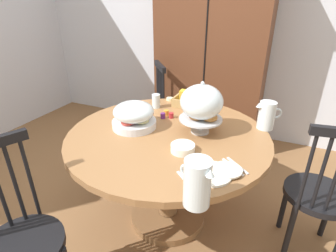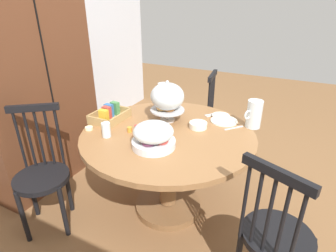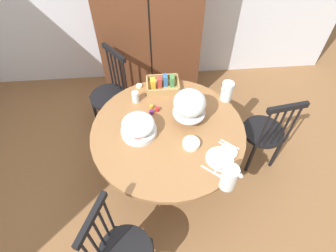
# 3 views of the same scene
# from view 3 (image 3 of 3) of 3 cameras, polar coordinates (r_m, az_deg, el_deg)

# --- Properties ---
(ground_plane) EXTENTS (10.00, 10.00, 0.00)m
(ground_plane) POSITION_cam_3_polar(r_m,az_deg,el_deg) (2.90, -0.93, -12.29)
(ground_plane) COLOR brown
(wooden_armoire) EXTENTS (1.18, 0.60, 1.96)m
(wooden_armoire) POSITION_cam_3_polar(r_m,az_deg,el_deg) (3.26, -3.97, 20.82)
(wooden_armoire) COLOR brown
(wooden_armoire) RESTS_ON ground_plane
(dining_table) EXTENTS (1.32, 1.32, 0.74)m
(dining_table) POSITION_cam_3_polar(r_m,az_deg,el_deg) (2.50, 0.00, -3.53)
(dining_table) COLOR olive
(dining_table) RESTS_ON ground_plane
(windsor_chair_near_window) EXTENTS (0.47, 0.47, 0.97)m
(windsor_chair_near_window) POSITION_cam_3_polar(r_m,az_deg,el_deg) (3.12, -11.80, 6.15)
(windsor_chair_near_window) COLOR black
(windsor_chair_near_window) RESTS_ON ground_plane
(windsor_chair_by_cabinet) EXTENTS (0.44, 0.44, 0.97)m
(windsor_chair_by_cabinet) POSITION_cam_3_polar(r_m,az_deg,el_deg) (2.22, -9.42, -24.17)
(windsor_chair_by_cabinet) COLOR black
(windsor_chair_by_cabinet) RESTS_ON ground_plane
(windsor_chair_facing_door) EXTENTS (0.40, 0.40, 0.97)m
(windsor_chair_facing_door) POSITION_cam_3_polar(r_m,az_deg,el_deg) (2.86, 19.23, -1.41)
(windsor_chair_facing_door) COLOR black
(windsor_chair_facing_door) RESTS_ON ground_plane
(pastry_stand_with_dome) EXTENTS (0.28, 0.28, 0.34)m
(pastry_stand_with_dome) POSITION_cam_3_polar(r_m,az_deg,el_deg) (2.29, 4.47, 4.58)
(pastry_stand_with_dome) COLOR silver
(pastry_stand_with_dome) RESTS_ON dining_table
(fruit_platter_covered) EXTENTS (0.30, 0.30, 0.18)m
(fruit_platter_covered) POSITION_cam_3_polar(r_m,az_deg,el_deg) (2.28, -6.14, -0.08)
(fruit_platter_covered) COLOR silver
(fruit_platter_covered) RESTS_ON dining_table
(orange_juice_pitcher) EXTENTS (0.18, 0.12, 0.22)m
(orange_juice_pitcher) POSITION_cam_3_polar(r_m,az_deg,el_deg) (2.02, 12.40, -10.50)
(orange_juice_pitcher) COLOR silver
(orange_juice_pitcher) RESTS_ON dining_table
(milk_pitcher) EXTENTS (0.17, 0.12, 0.19)m
(milk_pitcher) POSITION_cam_3_polar(r_m,az_deg,el_deg) (2.61, 12.05, 6.92)
(milk_pitcher) COLOR silver
(milk_pitcher) RESTS_ON dining_table
(cereal_basket) EXTENTS (0.32, 0.24, 0.12)m
(cereal_basket) POSITION_cam_3_polar(r_m,az_deg,el_deg) (2.70, -1.12, 8.68)
(cereal_basket) COLOR tan
(cereal_basket) RESTS_ON dining_table
(china_plate_large) EXTENTS (0.22, 0.22, 0.01)m
(china_plate_large) POSITION_cam_3_polar(r_m,az_deg,el_deg) (2.21, 10.61, -6.58)
(china_plate_large) COLOR white
(china_plate_large) RESTS_ON dining_table
(china_plate_small) EXTENTS (0.15, 0.15, 0.01)m
(china_plate_small) POSITION_cam_3_polar(r_m,az_deg,el_deg) (2.25, 12.25, -5.19)
(china_plate_small) COLOR white
(china_plate_small) RESTS_ON china_plate_large
(cereal_bowl) EXTENTS (0.14, 0.14, 0.04)m
(cereal_bowl) POSITION_cam_3_polar(r_m,az_deg,el_deg) (2.24, 4.79, -3.64)
(cereal_bowl) COLOR white
(cereal_bowl) RESTS_ON dining_table
(drinking_glass) EXTENTS (0.06, 0.06, 0.11)m
(drinking_glass) POSITION_cam_3_polar(r_m,az_deg,el_deg) (2.57, -6.74, 5.98)
(drinking_glass) COLOR silver
(drinking_glass) RESTS_ON dining_table
(butter_dish) EXTENTS (0.06, 0.06, 0.02)m
(butter_dish) POSITION_cam_3_polar(r_m,az_deg,el_deg) (2.74, -5.99, 8.22)
(butter_dish) COLOR beige
(butter_dish) RESTS_ON dining_table
(jam_jar_strawberry) EXTENTS (0.04, 0.04, 0.04)m
(jam_jar_strawberry) POSITION_cam_3_polar(r_m,az_deg,el_deg) (2.49, -2.23, 3.48)
(jam_jar_strawberry) COLOR #B7282D
(jam_jar_strawberry) RESTS_ON dining_table
(jam_jar_apricot) EXTENTS (0.04, 0.04, 0.04)m
(jam_jar_apricot) POSITION_cam_3_polar(r_m,az_deg,el_deg) (2.51, -3.47, 3.91)
(jam_jar_apricot) COLOR orange
(jam_jar_apricot) RESTS_ON dining_table
(jam_jar_grape) EXTENTS (0.04, 0.04, 0.04)m
(jam_jar_grape) POSITION_cam_3_polar(r_m,az_deg,el_deg) (2.47, -3.41, 2.90)
(jam_jar_grape) COLOR #5B2366
(jam_jar_grape) RESTS_ON dining_table
(table_knife) EXTENTS (0.14, 0.12, 0.01)m
(table_knife) POSITION_cam_3_polar(r_m,az_deg,el_deg) (2.29, 12.29, -4.22)
(table_knife) COLOR silver
(table_knife) RESTS_ON dining_table
(dinner_fork) EXTENTS (0.14, 0.12, 0.01)m
(dinner_fork) POSITION_cam_3_polar(r_m,az_deg,el_deg) (2.31, 12.64, -3.72)
(dinner_fork) COLOR silver
(dinner_fork) RESTS_ON dining_table
(soup_spoon) EXTENTS (0.14, 0.12, 0.01)m
(soup_spoon) POSITION_cam_3_polar(r_m,az_deg,el_deg) (2.14, 8.77, -9.19)
(soup_spoon) COLOR silver
(soup_spoon) RESTS_ON dining_table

